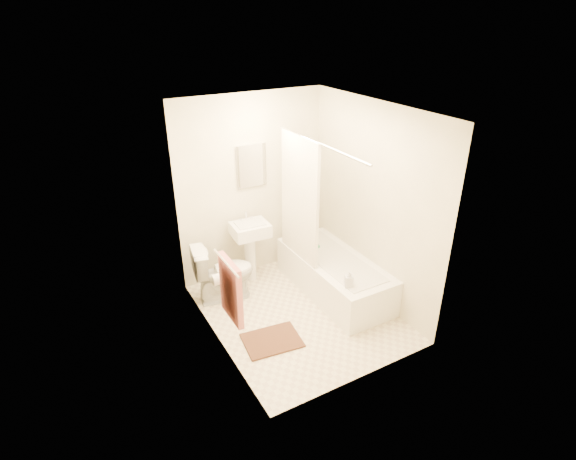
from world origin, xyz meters
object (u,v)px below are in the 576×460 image
bathtub (334,275)px  bath_mat (272,340)px  toilet (224,273)px  soap_bottle (349,279)px  sink (250,249)px

bathtub → bath_mat: size_ratio=2.74×
toilet → bath_mat: (0.13, -1.03, -0.35)m
toilet → bathtub: (1.27, -0.55, -0.13)m
bathtub → toilet: bearing=156.5°
toilet → bathtub: bearing=-103.5°
bathtub → soap_bottle: size_ratio=8.33×
sink → bath_mat: bearing=-102.2°
sink → bath_mat: (-0.35, -1.26, -0.44)m
bath_mat → sink: bearing=74.5°
soap_bottle → bathtub: bearing=69.2°
bathtub → bath_mat: 1.26m
toilet → soap_bottle: size_ratio=3.67×
bath_mat → soap_bottle: 1.08m
sink → bathtub: 1.13m
bath_mat → soap_bottle: soap_bottle is taller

